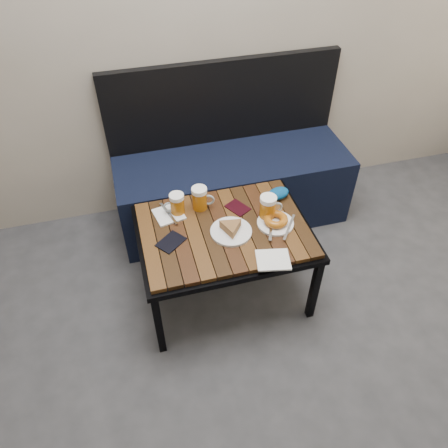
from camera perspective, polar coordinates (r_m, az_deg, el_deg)
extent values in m
cube|color=black|center=(2.74, 1.13, 4.64)|extent=(1.40, 0.50, 0.45)
cube|color=black|center=(2.66, -0.14, 15.68)|extent=(1.40, 0.05, 0.50)
cube|color=black|center=(2.09, -8.54, -12.87)|extent=(0.03, 0.03, 0.42)
cube|color=black|center=(2.24, 11.72, -8.39)|extent=(0.04, 0.03, 0.42)
cube|color=black|center=(2.46, -10.56, -2.22)|extent=(0.03, 0.04, 0.42)
cube|color=black|center=(2.58, 6.75, 0.99)|extent=(0.04, 0.04, 0.42)
cube|color=black|center=(2.14, 0.00, -1.27)|extent=(0.84, 0.62, 0.03)
cube|color=#3A1F0D|center=(2.12, 0.00, -0.77)|extent=(0.80, 0.58, 0.02)
cylinder|color=#B0610E|center=(2.17, -6.11, 2.38)|extent=(0.07, 0.07, 0.10)
cylinder|color=white|center=(2.13, -6.23, 3.57)|extent=(0.07, 0.07, 0.02)
torus|color=#8C999E|center=(2.17, -7.18, 2.23)|extent=(0.06, 0.01, 0.06)
cylinder|color=#B0610E|center=(2.19, -3.20, 3.15)|extent=(0.09, 0.09, 0.10)
cylinder|color=white|center=(2.15, -3.26, 4.42)|extent=(0.08, 0.08, 0.02)
torus|color=#8C999E|center=(2.19, -2.07, 3.17)|extent=(0.06, 0.03, 0.06)
cylinder|color=#B0610E|center=(2.14, 5.70, 1.92)|extent=(0.08, 0.08, 0.11)
cylinder|color=white|center=(2.10, 5.82, 3.25)|extent=(0.08, 0.08, 0.02)
torus|color=#8C999E|center=(2.16, 6.83, 2.13)|extent=(0.07, 0.01, 0.07)
cylinder|color=white|center=(2.08, 0.93, -0.98)|extent=(0.20, 0.20, 0.01)
cylinder|color=white|center=(2.14, 6.72, 0.11)|extent=(0.18, 0.18, 0.01)
torus|color=#864C0C|center=(2.13, 6.77, 0.60)|extent=(0.12, 0.12, 0.04)
cube|color=#A5A8AD|center=(2.12, 8.51, -0.40)|extent=(0.12, 0.16, 0.00)
cube|color=#A5A8AD|center=(2.09, 6.12, -0.87)|extent=(0.06, 0.13, 0.00)
cube|color=white|center=(2.19, -7.23, 1.26)|extent=(0.16, 0.16, 0.01)
cube|color=#A5A8AD|center=(2.19, -7.24, 1.39)|extent=(0.06, 0.18, 0.00)
cube|color=white|center=(1.97, 6.43, -4.68)|extent=(0.17, 0.15, 0.01)
cube|color=black|center=(2.05, -6.94, -2.35)|extent=(0.16, 0.15, 0.01)
cube|color=black|center=(2.22, 1.80, 2.14)|extent=(0.13, 0.14, 0.01)
ellipsoid|color=navy|center=(2.28, 7.08, 3.97)|extent=(0.14, 0.11, 0.05)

